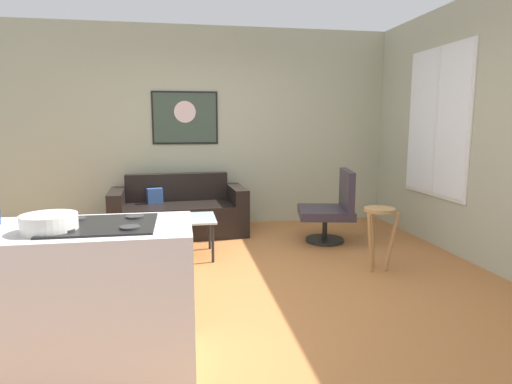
{
  "coord_description": "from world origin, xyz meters",
  "views": [
    {
      "loc": [
        -0.42,
        -3.84,
        1.47
      ],
      "look_at": [
        0.41,
        0.9,
        0.7
      ],
      "focal_mm": 30.36,
      "sensor_mm": 36.0,
      "label": 1
    }
  ],
  "objects": [
    {
      "name": "wall_painting",
      "position": [
        -0.34,
        2.38,
        1.54
      ],
      "size": [
        0.91,
        0.03,
        0.73
      ],
      "color": "black"
    },
    {
      "name": "window",
      "position": [
        2.59,
        0.9,
        1.47
      ],
      "size": [
        0.03,
        1.25,
        1.76
      ],
      "color": "silver"
    },
    {
      "name": "back_wall",
      "position": [
        0.0,
        2.42,
        1.4
      ],
      "size": [
        6.4,
        0.05,
        2.8
      ],
      "primitive_type": "cube",
      "color": "#A8AB8F",
      "rests_on": "ground"
    },
    {
      "name": "ground",
      "position": [
        0.0,
        0.0,
        -0.02
      ],
      "size": [
        6.4,
        6.4,
        0.04
      ],
      "primitive_type": "cube",
      "color": "#AF6B38"
    },
    {
      "name": "right_wall",
      "position": [
        2.62,
        0.3,
        1.4
      ],
      "size": [
        0.05,
        6.4,
        2.8
      ],
      "primitive_type": "cube",
      "color": "#A8AB90",
      "rests_on": "ground"
    },
    {
      "name": "mixing_bowl",
      "position": [
        -1.13,
        -1.39,
        0.93
      ],
      "size": [
        0.3,
        0.3,
        0.1
      ],
      "color": "silver",
      "rests_on": "kitchen_counter"
    },
    {
      "name": "coffee_table",
      "position": [
        -0.54,
        0.87,
        0.4
      ],
      "size": [
        0.96,
        0.6,
        0.44
      ],
      "color": "silver",
      "rests_on": "ground"
    },
    {
      "name": "armchair",
      "position": [
        1.41,
        1.17,
        0.42
      ],
      "size": [
        0.77,
        0.79,
        0.9
      ],
      "color": "black",
      "rests_on": "ground"
    },
    {
      "name": "kitchen_counter",
      "position": [
        -1.16,
        -1.3,
        0.44
      ],
      "size": [
        1.59,
        0.69,
        0.91
      ],
      "color": "silver",
      "rests_on": "ground"
    },
    {
      "name": "couch",
      "position": [
        -0.46,
        1.88,
        0.28
      ],
      "size": [
        1.79,
        0.91,
        0.78
      ],
      "color": "black",
      "rests_on": "ground"
    },
    {
      "name": "bar_stool",
      "position": [
        1.51,
        0.08,
        0.49
      ],
      "size": [
        0.35,
        0.34,
        0.64
      ],
      "color": "#A97C49",
      "rests_on": "ground"
    }
  ]
}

